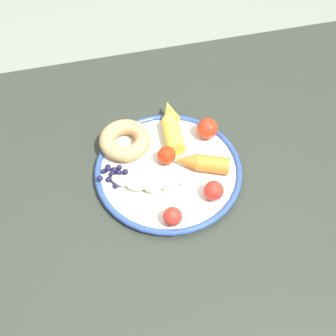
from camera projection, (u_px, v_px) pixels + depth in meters
ground_plane at (176, 292)px, 1.38m from camera, size 6.00×6.00×0.00m
dining_table at (180, 192)px, 0.88m from camera, size 1.28×0.77×0.70m
plate at (168, 169)px, 0.81m from camera, size 0.29×0.29×0.02m
banana at (153, 183)px, 0.77m from camera, size 0.16×0.07×0.03m
carrot_orange at (202, 163)px, 0.79m from camera, size 0.11×0.07×0.03m
carrot_yellow at (173, 125)px, 0.85m from camera, size 0.04×0.14×0.04m
donut at (125, 140)px, 0.83m from camera, size 0.12×0.12×0.03m
blueberry_pile at (113, 174)px, 0.79m from camera, size 0.06×0.06×0.02m
tomato_near at (173, 216)px, 0.72m from camera, size 0.04×0.04×0.04m
tomato_mid at (167, 155)px, 0.80m from camera, size 0.04×0.04×0.04m
tomato_far at (207, 128)px, 0.84m from camera, size 0.04×0.04×0.04m
tomato_extra at (214, 191)px, 0.75m from camera, size 0.04×0.04×0.04m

